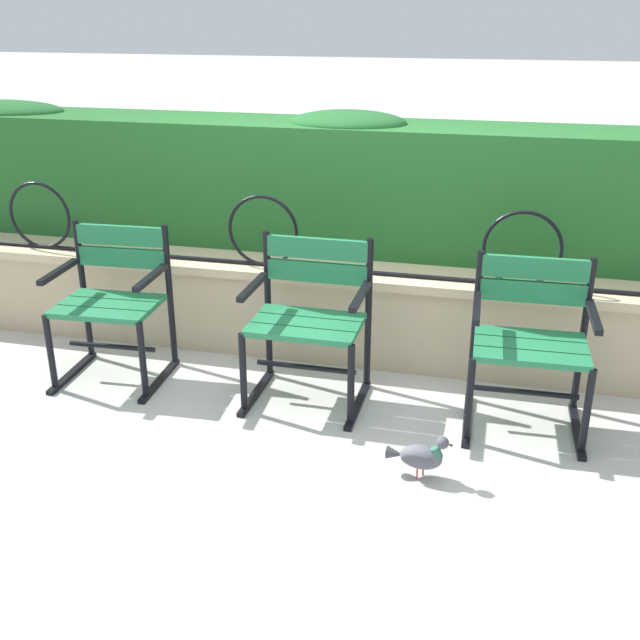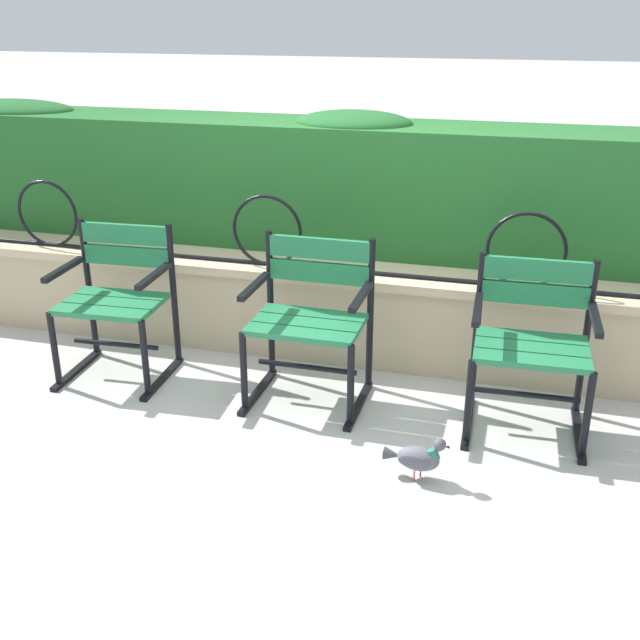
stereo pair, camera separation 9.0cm
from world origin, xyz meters
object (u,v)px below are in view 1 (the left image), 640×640
(park_chair_centre, at_px, (310,315))
(pigeon_near_chairs, at_px, (420,456))
(park_chair_left, at_px, (113,298))
(park_chair_right, at_px, (530,338))

(park_chair_centre, relative_size, pigeon_near_chairs, 2.92)
(park_chair_left, bearing_deg, pigeon_near_chairs, -19.43)
(park_chair_left, height_order, pigeon_near_chairs, park_chair_left)
(pigeon_near_chairs, bearing_deg, park_chair_left, 160.57)
(park_chair_right, bearing_deg, park_chair_left, -179.97)
(park_chair_right, xyz_separation_m, pigeon_near_chairs, (-0.44, -0.63, -0.34))
(park_chair_right, bearing_deg, park_chair_centre, 179.60)
(park_chair_centre, bearing_deg, park_chair_left, -179.53)
(park_chair_centre, xyz_separation_m, pigeon_near_chairs, (0.67, -0.64, -0.35))
(park_chair_centre, relative_size, park_chair_right, 1.02)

